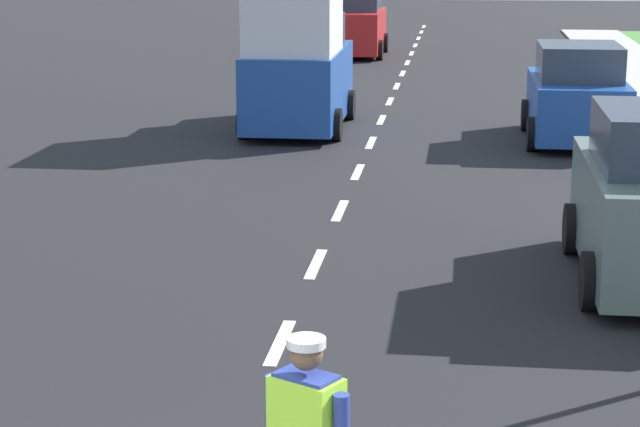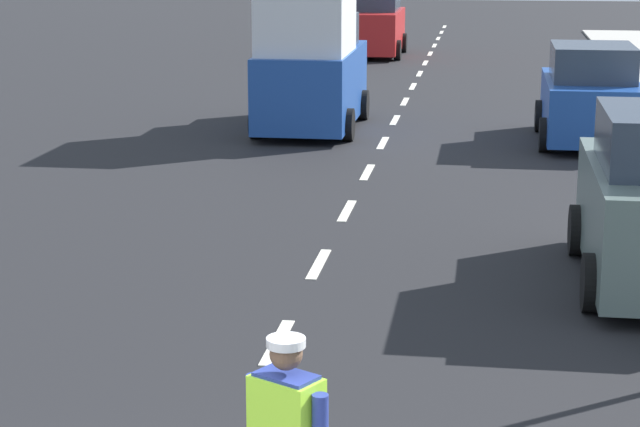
{
  "view_description": "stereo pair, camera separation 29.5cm",
  "coord_description": "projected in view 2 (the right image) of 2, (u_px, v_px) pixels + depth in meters",
  "views": [
    {
      "loc": [
        1.84,
        -5.79,
        4.24
      ],
      "look_at": [
        0.26,
        7.01,
        1.1
      ],
      "focal_mm": 65.37,
      "sensor_mm": 36.0,
      "label": 1
    },
    {
      "loc": [
        2.13,
        -5.75,
        4.24
      ],
      "look_at": [
        0.26,
        7.01,
        1.1
      ],
      "focal_mm": 65.37,
      "sensor_mm": 36.0,
      "label": 2
    }
  ],
  "objects": [
    {
      "name": "car_oncoming_third",
      "position": [
        376.0,
        25.0,
        40.28
      ],
      "size": [
        1.97,
        4.29,
        2.25
      ],
      "color": "red",
      "rests_on": "ground"
    },
    {
      "name": "ground_plane",
      "position": [
        396.0,
        118.0,
        27.02
      ],
      "size": [
        96.0,
        96.0,
        0.0
      ],
      "primitive_type": "plane",
      "color": "black"
    },
    {
      "name": "car_parked_far",
      "position": [
        590.0,
        97.0,
        23.72
      ],
      "size": [
        2.09,
        3.94,
        2.01
      ],
      "color": "#1E4799",
      "rests_on": "ground"
    },
    {
      "name": "lane_center_line",
      "position": [
        409.0,
        94.0,
        31.05
      ],
      "size": [
        0.14,
        46.4,
        0.01
      ],
      "color": "silver",
      "rests_on": "ground"
    },
    {
      "name": "delivery_truck",
      "position": [
        311.0,
        56.0,
        25.04
      ],
      "size": [
        2.16,
        4.6,
        3.54
      ],
      "color": "#1E4799",
      "rests_on": "ground"
    }
  ]
}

